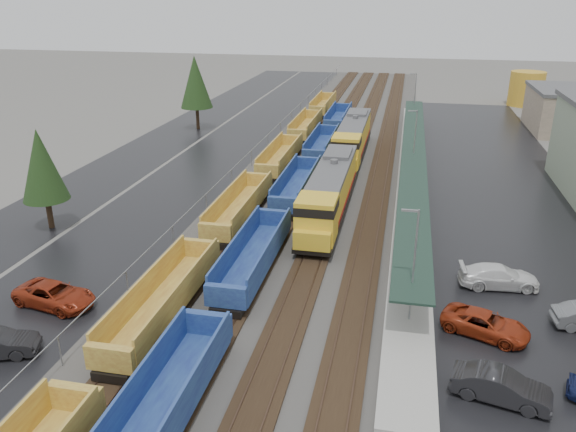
% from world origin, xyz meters
% --- Properties ---
extents(ballast_strip, '(20.00, 160.00, 0.08)m').
position_xyz_m(ballast_strip, '(0.00, 60.00, 0.04)').
color(ballast_strip, '#302D2B').
rests_on(ballast_strip, ground).
extents(trackbed, '(14.60, 160.00, 0.22)m').
position_xyz_m(trackbed, '(-0.00, 60.00, 0.16)').
color(trackbed, black).
rests_on(trackbed, ground).
extents(west_parking_lot, '(10.00, 160.00, 0.02)m').
position_xyz_m(west_parking_lot, '(-15.00, 60.00, 0.01)').
color(west_parking_lot, black).
rests_on(west_parking_lot, ground).
extents(west_road, '(9.00, 160.00, 0.02)m').
position_xyz_m(west_road, '(-25.00, 60.00, 0.01)').
color(west_road, black).
rests_on(west_road, ground).
extents(east_commuter_lot, '(16.00, 100.00, 0.02)m').
position_xyz_m(east_commuter_lot, '(19.00, 50.00, 0.01)').
color(east_commuter_lot, black).
rests_on(east_commuter_lot, ground).
extents(station_platform, '(3.00, 80.00, 8.00)m').
position_xyz_m(station_platform, '(9.50, 50.01, 0.73)').
color(station_platform, '#9E9B93').
rests_on(station_platform, ground).
extents(chainlink_fence, '(0.08, 160.04, 2.02)m').
position_xyz_m(chainlink_fence, '(-9.50, 58.44, 1.61)').
color(chainlink_fence, gray).
rests_on(chainlink_fence, ground).
extents(distant_hills, '(301.00, 140.00, 25.20)m').
position_xyz_m(distant_hills, '(44.79, 210.68, 0.00)').
color(distant_hills, '#475643').
rests_on(distant_hills, ground).
extents(tree_west_near, '(3.96, 3.96, 9.00)m').
position_xyz_m(tree_west_near, '(-22.00, 30.00, 5.82)').
color(tree_west_near, '#332316').
rests_on(tree_west_near, ground).
extents(tree_west_far, '(4.84, 4.84, 11.00)m').
position_xyz_m(tree_west_far, '(-23.00, 70.00, 7.12)').
color(tree_west_far, '#332316').
rests_on(tree_west_far, ground).
extents(locomotive_lead, '(3.18, 20.93, 4.74)m').
position_xyz_m(locomotive_lead, '(2.00, 37.40, 2.51)').
color(locomotive_lead, black).
rests_on(locomotive_lead, ground).
extents(locomotive_trail, '(3.18, 20.93, 4.74)m').
position_xyz_m(locomotive_trail, '(2.00, 58.40, 2.51)').
color(locomotive_trail, black).
rests_on(locomotive_trail, ground).
extents(well_string_yellow, '(2.78, 117.65, 2.46)m').
position_xyz_m(well_string_yellow, '(-6.00, 35.39, 1.21)').
color(well_string_yellow, '#A66E2E').
rests_on(well_string_yellow, ground).
extents(well_string_blue, '(2.83, 98.92, 2.51)m').
position_xyz_m(well_string_blue, '(-2.00, 34.01, 1.23)').
color(well_string_blue, navy).
rests_on(well_string_blue, ground).
extents(storage_tank, '(6.20, 6.20, 6.20)m').
position_xyz_m(storage_tank, '(29.78, 100.91, 3.10)').
color(storage_tank, gold).
rests_on(storage_tank, ground).
extents(parked_car_west_c, '(3.58, 6.00, 1.56)m').
position_xyz_m(parked_car_west_c, '(-13.76, 17.95, 0.78)').
color(parked_car_west_c, maroon).
rests_on(parked_car_west_c, ground).
extents(parked_car_east_a, '(2.81, 5.25, 1.64)m').
position_xyz_m(parked_car_east_a, '(14.18, 14.20, 0.82)').
color(parked_car_east_a, black).
rests_on(parked_car_east_a, ground).
extents(parked_car_east_b, '(4.21, 5.76, 1.46)m').
position_xyz_m(parked_car_east_b, '(14.09, 20.29, 0.73)').
color(parked_car_east_b, '#9C2F13').
rests_on(parked_car_east_b, ground).
extents(parked_car_east_c, '(2.85, 5.77, 1.61)m').
position_xyz_m(parked_car_east_c, '(15.70, 26.81, 0.81)').
color(parked_car_east_c, white).
rests_on(parked_car_east_c, ground).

